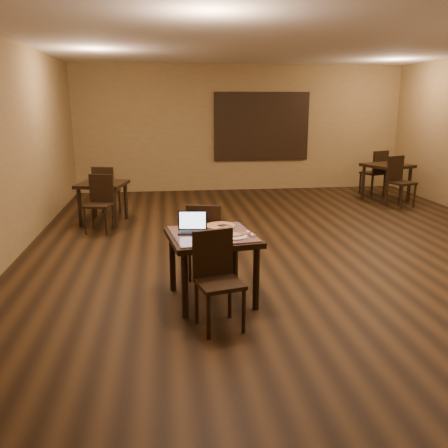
{
  "coord_description": "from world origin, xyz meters",
  "views": [
    {
      "loc": [
        -1.88,
        -6.62,
        2.15
      ],
      "look_at": [
        -1.26,
        -1.66,
        0.85
      ],
      "focal_mm": 38.0,
      "sensor_mm": 36.0,
      "label": 1
    }
  ],
  "objects": [
    {
      "name": "ground",
      "position": [
        0.0,
        0.0,
        0.0
      ],
      "size": [
        10.0,
        10.0,
        0.0
      ],
      "primitive_type": "plane",
      "color": "black",
      "rests_on": "ground"
    },
    {
      "name": "spatula",
      "position": [
        -1.26,
        -1.49,
        0.79
      ],
      "size": [
        0.21,
        0.25,
        0.01
      ],
      "primitive_type": "cube",
      "rotation": [
        0.0,
        0.0,
        0.59
      ],
      "color": "silver",
      "rests_on": "pizza_whole"
    },
    {
      "name": "pizza_pan",
      "position": [
        -1.28,
        -1.47,
        0.77
      ],
      "size": [
        0.38,
        0.38,
        0.01
      ],
      "primitive_type": "cylinder",
      "color": "silver",
      "rests_on": "tiled_table"
    },
    {
      "name": "laptop",
      "position": [
        -1.6,
        -1.61,
        0.82
      ],
      "size": [
        0.34,
        0.28,
        0.22
      ],
      "rotation": [
        0.0,
        0.0,
        -0.12
      ],
      "color": "black",
      "rests_on": "tiled_table"
    },
    {
      "name": "mural",
      "position": [
        0.5,
        4.96,
        1.55
      ],
      "size": [
        2.34,
        0.05,
        1.64
      ],
      "color": "#26598B",
      "rests_on": "wall_back"
    },
    {
      "name": "ceiling",
      "position": [
        0.0,
        0.0,
        3.0
      ],
      "size": [
        8.0,
        10.0,
        0.02
      ],
      "primitive_type": "cube",
      "rotation": [
        3.14,
        0.0,
        0.0
      ],
      "color": "silver",
      "rests_on": "wall_back"
    },
    {
      "name": "other_table_b_chair_far",
      "position": [
        -3.02,
        2.52,
        0.54
      ],
      "size": [
        0.5,
        0.5,
        0.96
      ],
      "rotation": [
        0.0,
        0.0,
        2.92
      ],
      "color": "black",
      "rests_on": "ground"
    },
    {
      "name": "chair_main_far",
      "position": [
        -1.42,
        -1.1,
        0.54
      ],
      "size": [
        0.51,
        0.51,
        0.96
      ],
      "rotation": [
        0.0,
        0.0,
        2.89
      ],
      "color": "black",
      "rests_on": "ground"
    },
    {
      "name": "chair_main_near",
      "position": [
        -1.42,
        -2.33,
        0.54
      ],
      "size": [
        0.5,
        0.5,
        0.95
      ],
      "rotation": [
        0.0,
        0.0,
        0.25
      ],
      "color": "black",
      "rests_on": "ground"
    },
    {
      "name": "wall_back",
      "position": [
        0.0,
        5.0,
        1.5
      ],
      "size": [
        8.0,
        0.02,
        3.0
      ],
      "primitive_type": "cube",
      "color": "olive",
      "rests_on": "ground"
    },
    {
      "name": "other_table_b",
      "position": [
        -3.0,
        1.96,
        0.62
      ],
      "size": [
        0.95,
        0.95,
        0.74
      ],
      "rotation": [
        0.0,
        0.0,
        -0.23
      ],
      "color": "black",
      "rests_on": "ground"
    },
    {
      "name": "other_table_a_chair_far",
      "position": [
        3.03,
        3.89,
        0.59
      ],
      "size": [
        0.59,
        0.59,
        1.04
      ],
      "rotation": [
        0.0,
        0.0,
        3.51
      ],
      "color": "black",
      "rests_on": "ground"
    },
    {
      "name": "other_table_a",
      "position": [
        3.0,
        3.28,
        0.67
      ],
      "size": [
        1.12,
        1.12,
        0.81
      ],
      "rotation": [
        0.0,
        0.0,
        0.37
      ],
      "color": "black",
      "rests_on": "ground"
    },
    {
      "name": "tiled_table",
      "position": [
        -1.4,
        -1.71,
        0.66
      ],
      "size": [
        1.04,
        1.04,
        0.76
      ],
      "rotation": [
        0.0,
        0.0,
        0.14
      ],
      "color": "black",
      "rests_on": "ground"
    },
    {
      "name": "wall_left",
      "position": [
        -4.0,
        0.0,
        1.5
      ],
      "size": [
        0.02,
        10.0,
        3.0
      ],
      "primitive_type": "cube",
      "color": "olive",
      "rests_on": "ground"
    },
    {
      "name": "other_table_a_chair_near",
      "position": [
        2.97,
        2.66,
        0.59
      ],
      "size": [
        0.59,
        0.59,
        1.04
      ],
      "rotation": [
        0.0,
        0.0,
        0.37
      ],
      "color": "black",
      "rests_on": "ground"
    },
    {
      "name": "pizza_whole",
      "position": [
        -1.28,
        -1.47,
        0.78
      ],
      "size": [
        0.35,
        0.35,
        0.02
      ],
      "color": "beige",
      "rests_on": "pizza_pan"
    },
    {
      "name": "plate",
      "position": [
        -1.18,
        -1.89,
        0.77
      ],
      "size": [
        0.27,
        0.27,
        0.01
      ],
      "primitive_type": "cylinder",
      "color": "white",
      "rests_on": "tiled_table"
    },
    {
      "name": "napkin_roll",
      "position": [
        -1.0,
        -1.85,
        0.78
      ],
      "size": [
        0.08,
        0.18,
        0.04
      ],
      "rotation": [
        0.0,
        0.0,
        0.24
      ],
      "color": "white",
      "rests_on": "tiled_table"
    },
    {
      "name": "pizza_slice",
      "position": [
        -1.18,
        -1.89,
        0.79
      ],
      "size": [
        0.23,
        0.23,
        0.02
      ],
      "primitive_type": null,
      "rotation": [
        0.0,
        0.0,
        0.34
      ],
      "color": "beige",
      "rests_on": "plate"
    },
    {
      "name": "other_table_b_chair_near",
      "position": [
        -2.98,
        1.4,
        0.54
      ],
      "size": [
        0.5,
        0.5,
        0.96
      ],
      "rotation": [
        0.0,
        0.0,
        -0.23
      ],
      "color": "black",
      "rests_on": "ground"
    }
  ]
}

